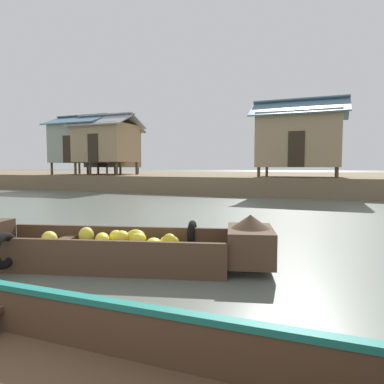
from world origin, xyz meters
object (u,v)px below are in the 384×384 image
Objects in this scene: stilt_house_left at (84,143)px; banana_boat at (108,246)px; stilt_house_mid_right at (106,142)px; stilt_house_right at (299,139)px; stilt_house_mid_left at (113,147)px.

banana_boat is at bearing -49.74° from stilt_house_left.
stilt_house_left reaches higher than stilt_house_mid_right.
banana_boat is at bearing -95.77° from stilt_house_right.
banana_boat is 1.21× the size of stilt_house_mid_left.
stilt_house_left is (-13.25, 15.65, 2.94)m from banana_boat.
stilt_house_mid_right is at bearing 178.81° from stilt_house_right.
stilt_house_left reaches higher than stilt_house_mid_left.
stilt_house_mid_right reaches higher than banana_boat.
stilt_house_mid_left is at bearing 62.39° from stilt_house_left.
stilt_house_left is 14.79m from stilt_house_right.
stilt_house_left is 2.29m from stilt_house_mid_left.
stilt_house_left reaches higher than banana_boat.
stilt_house_left is at bearing 171.68° from stilt_house_mid_right.
banana_boat is 21.64m from stilt_house_mid_left.
banana_boat is 19.16m from stilt_house_mid_right.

